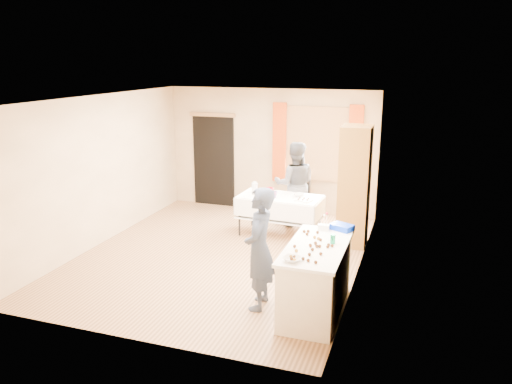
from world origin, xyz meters
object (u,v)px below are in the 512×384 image
(party_table, at_px, (280,212))
(chair, at_px, (296,205))
(cabinet, at_px, (354,186))
(woman, at_px, (295,184))
(girl, at_px, (259,249))
(counter, at_px, (316,279))

(party_table, relative_size, chair, 1.48)
(cabinet, xyz_separation_m, party_table, (-1.34, 0.03, -0.61))
(woman, bearing_deg, girl, 81.33)
(cabinet, bearing_deg, party_table, 178.69)
(counter, bearing_deg, woman, 108.95)
(party_table, distance_m, girl, 2.84)
(girl, height_order, woman, woman)
(cabinet, height_order, woman, cabinet)
(chair, distance_m, girl, 3.77)
(counter, bearing_deg, girl, -171.27)
(counter, bearing_deg, chair, 108.17)
(party_table, height_order, chair, chair)
(chair, relative_size, woman, 0.64)
(cabinet, relative_size, woman, 1.27)
(chair, bearing_deg, cabinet, -15.58)
(cabinet, relative_size, counter, 1.37)
(party_table, height_order, woman, woman)
(cabinet, relative_size, girl, 1.29)
(counter, bearing_deg, cabinet, 87.82)
(party_table, xyz_separation_m, chair, (0.06, 0.94, -0.13))
(chair, bearing_deg, counter, -50.15)
(counter, relative_size, party_table, 0.98)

